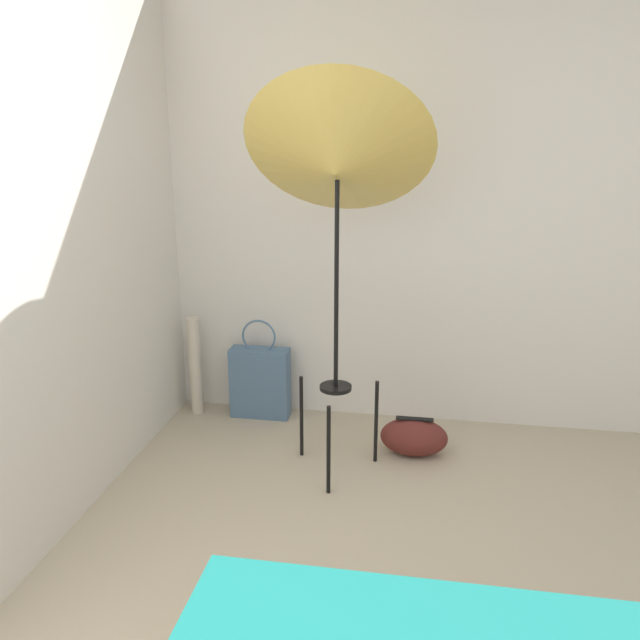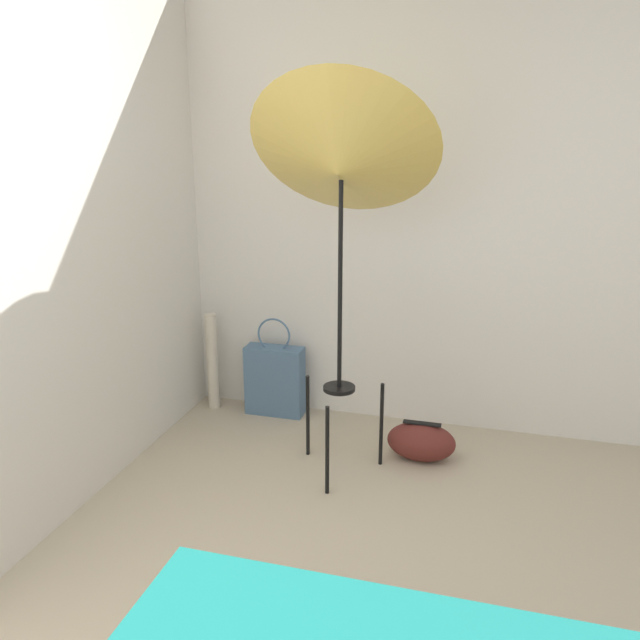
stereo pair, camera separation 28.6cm
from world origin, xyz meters
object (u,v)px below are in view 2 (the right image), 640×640
Objects in this scene: paper_roll at (213,362)px; tote_bag at (275,379)px; duffel_bag at (421,442)px; photo_umbrella at (341,163)px.

tote_bag is at bearing 2.72° from paper_roll.
duffel_bag is 1.42m from paper_roll.
duffel_bag is (0.40, 0.22, -1.46)m from photo_umbrella.
tote_bag is 1.02m from duffel_bag.
tote_bag reaches higher than duffel_bag.
paper_roll reaches higher than duffel_bag.
tote_bag is at bearing 133.82° from photo_umbrella.
photo_umbrella is 1.56m from tote_bag.
duffel_bag is 0.59× the size of paper_roll.
duffel_bag is at bearing -20.22° from tote_bag.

